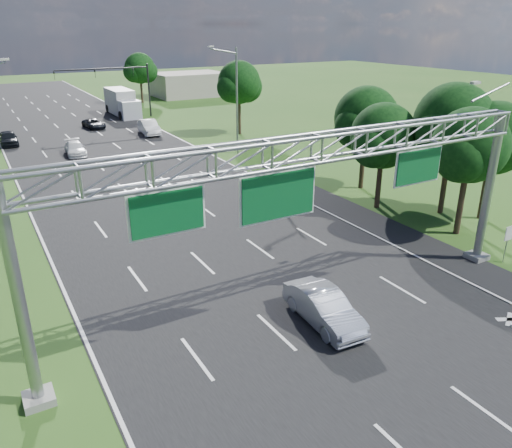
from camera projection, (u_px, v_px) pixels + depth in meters
ground at (163, 200)px, 36.58m from camera, size 220.00×220.00×0.00m
road at (163, 200)px, 36.58m from camera, size 18.00×180.00×0.02m
road_flare at (431, 250)px, 28.42m from camera, size 3.00×30.00×0.02m
sign_gantry at (318, 163)px, 19.68m from camera, size 23.50×1.00×9.56m
regulatory_sign at (508, 237)px, 26.45m from camera, size 0.60×0.08×2.10m
traffic_signal at (122, 79)px, 66.27m from camera, size 12.21×0.24×7.00m
streetlight_r_mid at (235, 96)px, 47.77m from camera, size 2.97×0.22×10.16m
tree_cluster_right at (429, 133)px, 32.74m from camera, size 9.91×14.60×8.68m
tree_verge_rd at (239, 84)px, 56.42m from camera, size 5.76×4.80×8.28m
tree_verge_re at (140, 70)px, 79.80m from camera, size 5.76×4.80×7.84m
building_right at (189, 84)px, 88.76m from camera, size 12.00×9.00×4.00m
silver_sedan at (324, 307)px, 21.29m from camera, size 1.82×4.58×1.48m
car_queue_a at (75, 148)px, 48.95m from camera, size 2.06×4.45×1.26m
car_queue_b at (94, 124)px, 61.49m from camera, size 2.39×4.27×1.13m
car_queue_c at (8, 138)px, 52.83m from camera, size 1.87×4.40×1.48m
car_queue_d at (149, 127)px, 58.00m from camera, size 2.14×5.09×1.64m
box_truck at (122, 103)px, 70.02m from camera, size 2.84×9.26×3.51m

